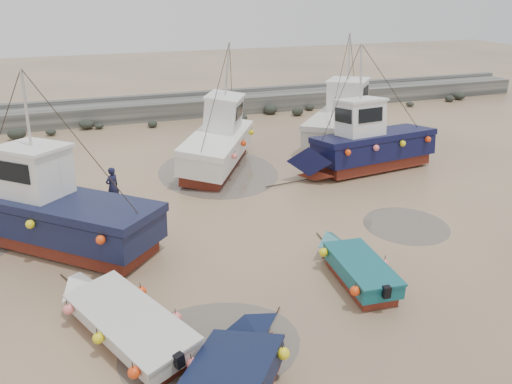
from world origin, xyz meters
TOP-DOWN VIEW (x-y plane):
  - ground at (0.00, 0.00)m, footprint 120.00×120.00m
  - seawall at (0.05, 21.99)m, footprint 60.00×4.92m
  - puddle_a at (-2.57, -2.91)m, footprint 4.83×4.83m
  - puddle_b at (6.47, 1.57)m, footprint 3.32×3.32m
  - puddle_d at (0.99, 9.89)m, footprint 5.98×5.98m
  - dinghy_0 at (-4.63, -1.63)m, footprint 3.57×6.31m
  - dinghy_2 at (2.62, -1.22)m, footprint 1.94×5.24m
  - cabin_boat_0 at (-6.74, 4.52)m, footprint 8.72×7.86m
  - cabin_boat_1 at (1.31, 10.95)m, footprint 5.89×9.13m
  - cabin_boat_2 at (8.11, 7.69)m, footprint 9.45×3.26m
  - cabin_boat_3 at (9.72, 12.67)m, footprint 8.01×8.79m
  - person at (-4.28, 7.28)m, footprint 0.75×0.70m

SIDE VIEW (x-z plane):
  - ground at x=0.00m, z-range 0.00..0.00m
  - person at x=-4.28m, z-range -0.86..0.86m
  - puddle_a at x=-2.57m, z-range 0.00..0.01m
  - puddle_b at x=6.47m, z-range 0.00..0.01m
  - puddle_d at x=0.99m, z-range 0.00..0.01m
  - dinghy_0 at x=-4.63m, z-range -0.18..1.25m
  - dinghy_2 at x=2.62m, z-range -0.15..1.28m
  - seawall at x=0.05m, z-range -0.12..1.38m
  - cabin_boat_0 at x=-6.74m, z-range -1.78..4.44m
  - cabin_boat_3 at x=9.72m, z-range -1.78..4.44m
  - cabin_boat_1 at x=1.31m, z-range -1.76..4.46m
  - cabin_boat_2 at x=8.11m, z-range -1.74..4.48m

